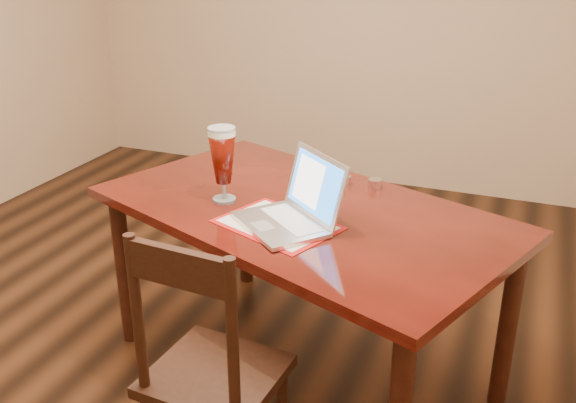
% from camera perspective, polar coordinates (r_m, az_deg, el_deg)
% --- Properties ---
extents(ground, '(5.00, 5.00, 0.00)m').
position_cam_1_polar(ground, '(3.11, -7.22, -13.22)').
color(ground, black).
rests_on(ground, ground).
extents(dining_table, '(1.91, 1.49, 1.10)m').
position_cam_1_polar(dining_table, '(2.64, 0.99, -2.21)').
color(dining_table, '#51110A').
rests_on(dining_table, ground).
extents(dining_chair, '(0.45, 0.43, 1.00)m').
position_cam_1_polar(dining_chair, '(2.22, -6.98, -14.91)').
color(dining_chair, black).
rests_on(dining_chair, ground).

